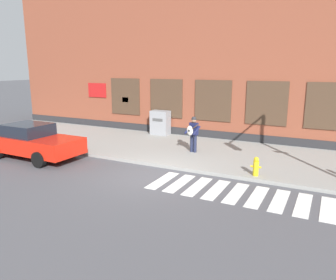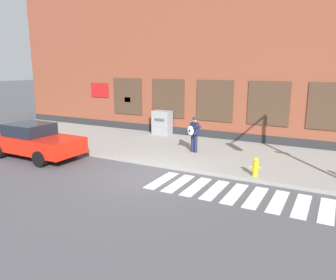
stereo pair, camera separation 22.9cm
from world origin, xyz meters
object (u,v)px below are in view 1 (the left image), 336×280
object	(u,v)px
red_car	(32,141)
busker	(193,132)
utility_box	(160,123)
fire_hydrant	(256,166)

from	to	relation	value
red_car	busker	bearing A→B (deg)	31.16
utility_box	fire_hydrant	bearing A→B (deg)	-37.04
utility_box	red_car	bearing A→B (deg)	-113.61
red_car	utility_box	size ratio (longest dim) A/B	3.36
fire_hydrant	utility_box	bearing A→B (deg)	142.96
utility_box	fire_hydrant	world-z (taller)	utility_box
red_car	fire_hydrant	xyz separation A→B (m)	(9.47, 1.64, -0.29)
red_car	busker	distance (m)	7.18
busker	utility_box	world-z (taller)	busker
red_car	utility_box	bearing A→B (deg)	66.39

